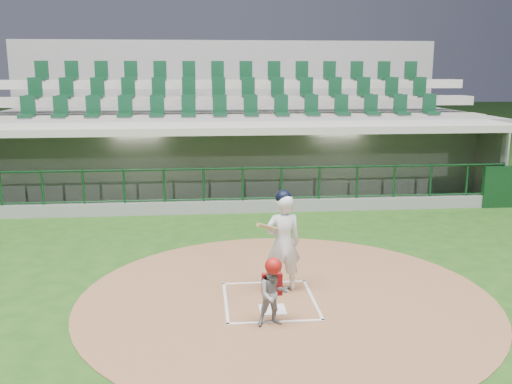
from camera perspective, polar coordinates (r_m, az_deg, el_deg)
ground at (r=10.22m, az=1.16°, el=-10.22°), size 120.00×120.00×0.00m
dirt_circle at (r=10.07m, az=3.02°, el=-10.55°), size 7.20×7.20×0.01m
home_plate at (r=9.57m, az=1.65°, el=-11.68°), size 0.43×0.43×0.02m
batter_box_chalk at (r=9.94m, az=1.36°, el=-10.78°), size 1.55×1.80×0.01m
dugout_structure at (r=17.50m, az=-1.77°, el=2.46°), size 16.40×3.70×3.00m
seating_deck at (r=20.47m, az=-2.35°, el=5.18°), size 17.00×6.72×5.15m
batter at (r=10.08m, az=2.71°, el=-4.92°), size 0.88×0.89×1.84m
catcher at (r=8.87m, az=1.72°, el=-9.91°), size 0.54×0.45×1.09m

